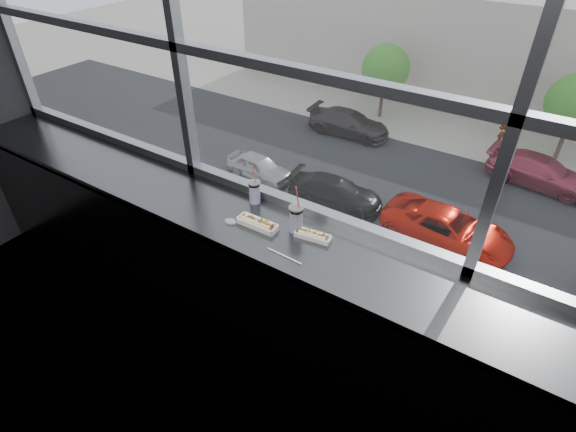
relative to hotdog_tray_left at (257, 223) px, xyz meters
The scene contains 23 objects.
wall_back_lower 0.68m from the hotdog_tray_left, 55.29° to the left, with size 6.00×6.00×0.00m, color black.
window_glass 1.23m from the hotdog_tray_left, 57.01° to the left, with size 6.00×6.00×0.00m, color silver.
window_mullions 1.23m from the hotdog_tray_left, 55.29° to the left, with size 6.00×0.08×2.40m, color gray, non-canonical shape.
counter 0.21m from the hotdog_tray_left, ahead, with size 6.00×0.55×0.06m, color #565656.
counter_fascia 0.66m from the hotdog_tray_left, 48.52° to the right, with size 6.00×0.04×1.04m, color #565656.
hotdog_tray_left is the anchor object (origin of this frame).
hotdog_tray_right 0.36m from the hotdog_tray_left, 14.19° to the left, with size 0.23×0.10×0.05m.
soda_cup_left 0.28m from the hotdog_tray_left, 129.76° to the left, with size 0.08×0.08×0.30m.
soda_cup_right 0.25m from the hotdog_tray_left, 23.44° to the left, with size 0.09×0.09×0.33m.
loose_straw 0.33m from the hotdog_tray_left, 26.14° to the right, with size 0.01×0.01×0.23m, color white.
wrapper 0.18m from the hotdog_tray_left, 159.66° to the right, with size 0.09×0.06×0.02m, color silver.
plaza_ground 45.45m from the hotdog_tray_left, 89.73° to the left, with size 120.00×120.00×0.00m, color gray.
plaza_near 14.14m from the hotdog_tray_left, 88.38° to the left, with size 50.00×14.00×0.04m, color gray.
street_asphalt 23.63m from the hotdog_tray_left, 89.42° to the left, with size 80.00×10.00×0.06m, color black.
far_sidewalk 30.78m from the hotdog_tray_left, 89.58° to the left, with size 80.00×6.00×0.04m, color gray.
far_building 39.15m from the hotdog_tray_left, 89.69° to the left, with size 50.00×14.00×8.00m, color #ADA095.
car_far_a 28.71m from the hotdog_tray_left, 113.64° to the left, with size 6.52×2.72×2.17m, color #2B2225.
car_near_a 23.29m from the hotdog_tray_left, 127.19° to the left, with size 5.60×2.33×1.87m, color #A4A4A4.
car_near_b 21.04m from the hotdog_tray_left, 114.33° to the left, with size 5.88×2.45×1.96m, color black.
car_near_c 19.68m from the hotdog_tray_left, 95.10° to the left, with size 6.75×2.81×2.25m, color #B70D00.
car_far_b 26.69m from the hotdog_tray_left, 86.78° to the left, with size 6.69×2.79×2.23m, color #A22B42.
pedestrian_b 30.37m from the hotdog_tray_left, 92.95° to the left, with size 0.97×0.73×2.19m, color #66605B.
tree_left 31.22m from the hotdog_tray_left, 109.51° to the left, with size 3.37×3.37×5.26m.
Camera 1 is at (1.15, -0.54, 2.79)m, focal length 28.00 mm.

